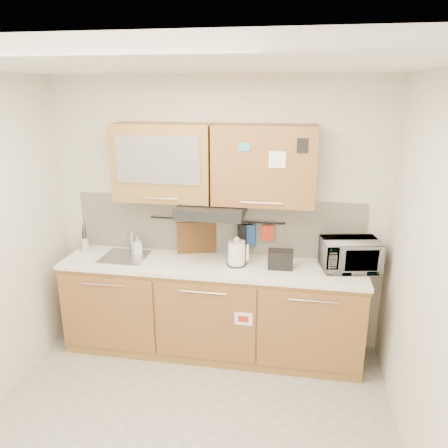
% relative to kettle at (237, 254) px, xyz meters
% --- Properties ---
extents(floor, '(3.20, 3.20, 0.00)m').
position_rel_kettle_xyz_m(floor, '(-0.24, -1.19, -1.03)').
color(floor, '#9E9993').
rests_on(floor, ground).
extents(ceiling, '(3.20, 3.20, 0.00)m').
position_rel_kettle_xyz_m(ceiling, '(-0.24, -1.19, 1.57)').
color(ceiling, white).
rests_on(ceiling, wall_back).
extents(wall_back, '(3.20, 0.00, 3.20)m').
position_rel_kettle_xyz_m(wall_back, '(-0.24, 0.31, 0.27)').
color(wall_back, silver).
rests_on(wall_back, ground).
extents(wall_right, '(0.00, 3.00, 3.00)m').
position_rel_kettle_xyz_m(wall_right, '(1.36, -1.19, 0.27)').
color(wall_right, silver).
rests_on(wall_right, ground).
extents(base_cabinet, '(2.80, 0.64, 0.88)m').
position_rel_kettle_xyz_m(base_cabinet, '(-0.24, -0.00, -0.62)').
color(base_cabinet, '#A97E3C').
rests_on(base_cabinet, floor).
extents(countertop, '(2.82, 0.62, 0.04)m').
position_rel_kettle_xyz_m(countertop, '(-0.24, -0.00, -0.13)').
color(countertop, white).
rests_on(countertop, base_cabinet).
extents(backsplash, '(2.80, 0.02, 0.56)m').
position_rel_kettle_xyz_m(backsplash, '(-0.24, 0.29, 0.17)').
color(backsplash, silver).
rests_on(backsplash, countertop).
extents(upper_cabinets, '(1.82, 0.37, 0.70)m').
position_rel_kettle_xyz_m(upper_cabinets, '(-0.24, 0.13, 0.80)').
color(upper_cabinets, '#A97E3C').
rests_on(upper_cabinets, wall_back).
extents(range_hood, '(0.60, 0.46, 0.10)m').
position_rel_kettle_xyz_m(range_hood, '(-0.24, 0.06, 0.39)').
color(range_hood, black).
rests_on(range_hood, upper_cabinets).
extents(sink, '(0.42, 0.40, 0.26)m').
position_rel_kettle_xyz_m(sink, '(-1.09, 0.01, -0.11)').
color(sink, silver).
rests_on(sink, countertop).
extents(utensil_rail, '(1.30, 0.02, 0.02)m').
position_rel_kettle_xyz_m(utensil_rail, '(-0.24, 0.26, 0.23)').
color(utensil_rail, black).
rests_on(utensil_rail, backsplash).
extents(utensil_crock, '(0.14, 0.14, 0.29)m').
position_rel_kettle_xyz_m(utensil_crock, '(-1.54, 0.11, -0.03)').
color(utensil_crock, silver).
rests_on(utensil_crock, countertop).
extents(kettle, '(0.20, 0.18, 0.28)m').
position_rel_kettle_xyz_m(kettle, '(0.00, 0.00, 0.00)').
color(kettle, white).
rests_on(kettle, countertop).
extents(toaster, '(0.23, 0.14, 0.17)m').
position_rel_kettle_xyz_m(toaster, '(0.40, -0.00, -0.02)').
color(toaster, black).
rests_on(toaster, countertop).
extents(microwave, '(0.55, 0.43, 0.28)m').
position_rel_kettle_xyz_m(microwave, '(1.01, 0.08, 0.03)').
color(microwave, '#999999').
rests_on(microwave, countertop).
extents(soap_bottle, '(0.09, 0.10, 0.17)m').
position_rel_kettle_xyz_m(soap_bottle, '(-1.00, 0.14, -0.02)').
color(soap_bottle, '#999999').
rests_on(soap_bottle, countertop).
extents(cutting_board, '(0.38, 0.13, 0.47)m').
position_rel_kettle_xyz_m(cutting_board, '(-0.43, 0.24, -0.03)').
color(cutting_board, brown).
rests_on(cutting_board, utensil_rail).
extents(oven_mitt, '(0.13, 0.04, 0.21)m').
position_rel_kettle_xyz_m(oven_mitt, '(0.08, 0.24, 0.11)').
color(oven_mitt, navy).
rests_on(oven_mitt, utensil_rail).
extents(dark_pouch, '(0.14, 0.08, 0.21)m').
position_rel_kettle_xyz_m(dark_pouch, '(0.04, 0.24, 0.10)').
color(dark_pouch, black).
rests_on(dark_pouch, utensil_rail).
extents(pot_holder, '(0.12, 0.04, 0.15)m').
position_rel_kettle_xyz_m(pot_holder, '(0.26, 0.24, 0.14)').
color(pot_holder, red).
rests_on(pot_holder, utensil_rail).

